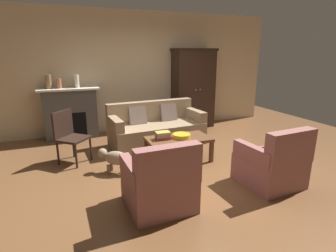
{
  "coord_description": "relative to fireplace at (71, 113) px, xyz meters",
  "views": [
    {
      "loc": [
        -1.59,
        -3.75,
        1.82
      ],
      "look_at": [
        0.08,
        0.57,
        0.55
      ],
      "focal_mm": 28.07,
      "sensor_mm": 36.0,
      "label": 1
    }
  ],
  "objects": [
    {
      "name": "couch",
      "position": [
        1.62,
        -1.06,
        -0.25
      ],
      "size": [
        1.98,
        1.0,
        0.86
      ],
      "color": "#937A5B",
      "rests_on": "ground"
    },
    {
      "name": "side_chair_wooden",
      "position": [
        -0.08,
        -1.44,
        -0.06
      ],
      "size": [
        0.62,
        0.62,
        0.9
      ],
      "color": "black",
      "rests_on": "ground"
    },
    {
      "name": "fireplace",
      "position": [
        0.0,
        0.0,
        0.0
      ],
      "size": [
        1.26,
        0.48,
        1.12
      ],
      "color": "#4C4947",
      "rests_on": "ground"
    },
    {
      "name": "dog",
      "position": [
        0.56,
        -2.17,
        -0.32
      ],
      "size": [
        0.49,
        0.42,
        0.39
      ],
      "color": "gray",
      "rests_on": "ground"
    },
    {
      "name": "armoire",
      "position": [
        2.95,
        -0.08,
        0.41
      ],
      "size": [
        1.06,
        0.57,
        1.96
      ],
      "color": "black",
      "rests_on": "ground"
    },
    {
      "name": "coffee_table",
      "position": [
        1.69,
        -2.08,
        -0.2
      ],
      "size": [
        1.1,
        0.6,
        0.42
      ],
      "color": "brown",
      "rests_on": "ground"
    },
    {
      "name": "armchair_near_right",
      "position": [
        2.58,
        -3.38,
        -0.25
      ],
      "size": [
        0.83,
        0.82,
        0.88
      ],
      "color": "#935B56",
      "rests_on": "ground"
    },
    {
      "name": "book_stack",
      "position": [
        1.41,
        -2.04,
        -0.08
      ],
      "size": [
        0.26,
        0.19,
        0.13
      ],
      "color": "#B73833",
      "rests_on": "coffee_table"
    },
    {
      "name": "mantel_vase_bronze",
      "position": [
        -0.38,
        -0.02,
        0.7
      ],
      "size": [
        0.12,
        0.12,
        0.29
      ],
      "primitive_type": "cylinder",
      "color": "olive",
      "rests_on": "fireplace"
    },
    {
      "name": "back_wall",
      "position": [
        1.55,
        0.25,
        0.83
      ],
      "size": [
        7.2,
        0.1,
        2.8
      ],
      "primitive_type": "cube",
      "color": "beige",
      "rests_on": "ground"
    },
    {
      "name": "fruit_bowl",
      "position": [
        1.75,
        -2.09,
        -0.11
      ],
      "size": [
        0.31,
        0.31,
        0.07
      ],
      "primitive_type": "cylinder",
      "color": "gold",
      "rests_on": "coffee_table"
    },
    {
      "name": "ground_plane",
      "position": [
        1.55,
        -2.3,
        -0.57
      ],
      "size": [
        9.6,
        9.6,
        0.0
      ],
      "primitive_type": "plane",
      "color": "brown"
    },
    {
      "name": "mantel_vase_cream",
      "position": [
        0.18,
        -0.02,
        0.69
      ],
      "size": [
        0.1,
        0.1,
        0.28
      ],
      "primitive_type": "cylinder",
      "color": "beige",
      "rests_on": "fireplace"
    },
    {
      "name": "mantel_vase_terracotta",
      "position": [
        -0.18,
        -0.02,
        0.66
      ],
      "size": [
        0.1,
        0.1,
        0.21
      ],
      "primitive_type": "cylinder",
      "color": "#A86042",
      "rests_on": "fireplace"
    },
    {
      "name": "armchair_near_left",
      "position": [
        0.9,
        -3.35,
        -0.25
      ],
      "size": [
        0.8,
        0.79,
        0.88
      ],
      "color": "#935B56",
      "rests_on": "ground"
    }
  ]
}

